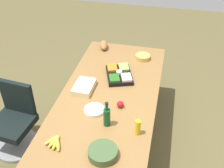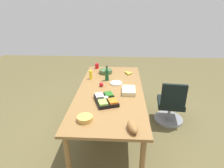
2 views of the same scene
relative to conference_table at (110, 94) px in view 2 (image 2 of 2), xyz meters
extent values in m
plane|color=brown|center=(0.00, 0.00, -0.73)|extent=(10.00, 10.00, 0.00)
cube|color=olive|center=(0.00, 0.00, 0.05)|extent=(2.52, 1.12, 0.04)
cylinder|color=olive|center=(-1.17, -0.47, -0.35)|extent=(0.07, 0.07, 0.75)
cylinder|color=olive|center=(1.17, -0.47, -0.35)|extent=(0.07, 0.07, 0.75)
cylinder|color=olive|center=(-1.17, 0.47, -0.35)|extent=(0.07, 0.07, 0.75)
cylinder|color=olive|center=(1.17, 0.47, -0.35)|extent=(0.07, 0.07, 0.75)
cylinder|color=gray|center=(0.32, -1.15, -0.70)|extent=(0.56, 0.56, 0.05)
cylinder|color=gray|center=(0.32, -1.15, -0.50)|extent=(0.06, 0.06, 0.35)
cube|color=black|center=(0.32, -1.15, -0.33)|extent=(0.53, 0.53, 0.09)
cube|color=black|center=(0.10, -1.12, -0.06)|extent=(0.11, 0.44, 0.44)
cylinder|color=#435C34|center=(0.84, 0.15, 0.11)|extent=(0.30, 0.30, 0.08)
cylinder|color=#124922|center=(0.45, 0.09, 0.17)|extent=(0.09, 0.09, 0.20)
cylinder|color=#124922|center=(0.45, 0.09, 0.30)|extent=(0.04, 0.04, 0.08)
cylinder|color=black|center=(0.45, 0.09, 0.35)|extent=(0.04, 0.04, 0.01)
cube|color=black|center=(-0.42, 0.04, 0.09)|extent=(0.50, 0.42, 0.05)
cube|color=orange|center=(-0.50, -0.07, 0.13)|extent=(0.19, 0.17, 0.03)
cube|color=#27641E|center=(-0.28, 0.01, 0.13)|extent=(0.19, 0.17, 0.03)
cube|color=#95CB52|center=(-0.55, 0.07, 0.13)|extent=(0.19, 0.17, 0.03)
cube|color=beige|center=(-0.33, 0.15, 0.13)|extent=(0.19, 0.17, 0.03)
cylinder|color=white|center=(-0.42, 0.04, 0.13)|extent=(0.09, 0.09, 0.04)
cylinder|color=gold|center=(-0.92, 0.27, 0.10)|extent=(0.22, 0.22, 0.06)
ellipsoid|color=yellow|center=(0.79, -0.36, 0.09)|extent=(0.16, 0.13, 0.04)
ellipsoid|color=yellow|center=(0.80, -0.34, 0.09)|extent=(0.17, 0.08, 0.04)
ellipsoid|color=gold|center=(0.81, -0.32, 0.09)|extent=(0.17, 0.05, 0.04)
ellipsoid|color=yellow|center=(0.82, -0.29, 0.09)|extent=(0.17, 0.11, 0.04)
ellipsoid|color=#9E6B38|center=(-1.09, -0.33, 0.12)|extent=(0.26, 0.17, 0.10)
cylinder|color=yellow|center=(0.50, 0.41, 0.15)|extent=(0.07, 0.07, 0.17)
sphere|color=red|center=(0.15, 0.17, 0.10)|extent=(0.08, 0.08, 0.08)
cylinder|color=white|center=(0.28, -0.09, 0.08)|extent=(0.26, 0.26, 0.03)
cube|color=beige|center=(-0.07, -0.31, 0.10)|extent=(0.32, 0.23, 0.07)
cylinder|color=red|center=(1.14, 0.37, 0.12)|extent=(0.10, 0.10, 0.11)
camera|label=1|loc=(2.43, 0.60, 2.10)|focal=44.78mm
camera|label=2|loc=(-2.97, -0.19, 1.49)|focal=30.70mm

